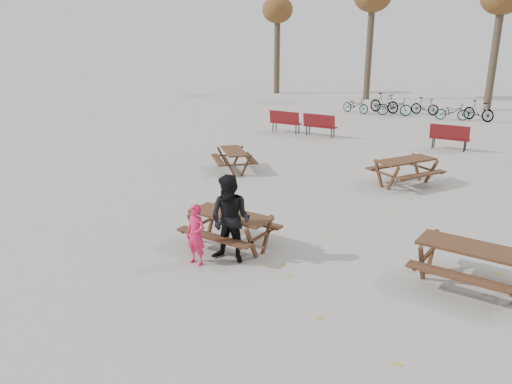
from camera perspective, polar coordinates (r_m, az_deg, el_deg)
The scene contains 14 objects.
ground at distance 11.00m, azimuth -2.89°, elevation -6.30°, with size 80.00×80.00×0.00m, color gray.
main_picnic_table at distance 10.77m, azimuth -2.94°, elevation -3.46°, with size 1.80×1.45×0.78m.
food_tray at distance 10.59m, azimuth -3.32°, elevation -2.66°, with size 0.18×0.11×0.04m, color silver.
bread_roll at distance 10.57m, azimuth -3.32°, elevation -2.45°, with size 0.14×0.06×0.05m, color tan.
soda_bottle at distance 10.47m, azimuth -3.24°, elevation -2.59°, with size 0.07×0.07×0.17m.
child at distance 10.07m, azimuth -6.89°, elevation -4.88°, with size 0.46×0.30×1.26m, color #E11C51.
adult at distance 10.02m, azimuth -2.94°, elevation -3.14°, with size 0.89×0.69×1.82m, color black.
picnic_table_east at distance 9.98m, azimuth 23.35°, elevation -7.91°, with size 1.91×1.53×0.82m, color #3A2315, non-canonical shape.
picnic_table_north at distance 16.86m, azimuth -2.53°, elevation 3.62°, with size 1.63×1.32×0.70m, color #3A2315, non-canonical shape.
picnic_table_far at distance 15.92m, azimuth 16.67°, elevation 2.20°, with size 1.87×1.51×0.81m, color #3A2315, non-canonical shape.
park_bench_row at distance 21.55m, azimuth 15.09°, elevation 6.61°, with size 12.23×1.07×1.03m.
bicycle_row at distance 29.38m, azimuth 17.30°, elevation 9.26°, with size 8.22×2.36×1.12m.
tree_row at distance 33.63m, azimuth 26.28°, elevation 19.05°, with size 32.17×3.52×8.26m.
fallen_leaves at distance 12.72m, azimuth 5.62°, elevation -2.93°, with size 11.00×11.00×0.01m, color gold, non-canonical shape.
Camera 1 is at (5.99, -8.05, 4.50)m, focal length 35.00 mm.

